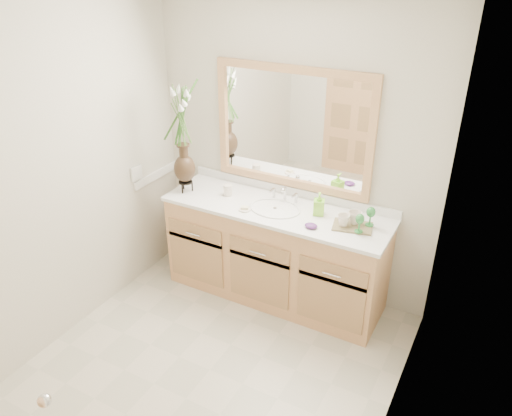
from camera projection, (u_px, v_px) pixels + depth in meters
The scene contains 21 objects.
floor at pixel (210, 370), 3.52m from camera, with size 2.60×2.60×0.00m, color #BDB9A2.
ceiling at pixel (189, 6), 2.42m from camera, with size 2.40×2.60×0.02m, color white.
wall_back at pixel (293, 152), 3.99m from camera, with size 2.40×0.02×2.40m, color beige.
wall_front at pixel (15, 362), 1.96m from camera, with size 2.40×0.02×2.40m, color beige.
wall_left at pixel (58, 182), 3.48m from camera, with size 0.02×2.60×2.40m, color beige.
wall_right at pixel (403, 278), 2.46m from camera, with size 0.02×2.60×2.40m, color beige.
vanity at pixel (275, 254), 4.13m from camera, with size 1.80×0.55×0.80m.
counter at pixel (276, 210), 3.94m from camera, with size 1.84×0.57×0.03m, color white.
sink at pixel (275, 215), 3.94m from camera, with size 0.38×0.34×0.23m.
mirror at pixel (292, 129), 3.87m from camera, with size 1.32×0.04×0.97m.
switch_plate at pixel (136, 173), 4.17m from camera, with size 0.02×0.12×0.12m, color white.
flower_vase at pixel (182, 124), 3.94m from camera, with size 0.21×0.21×0.86m.
tumbler at pixel (228, 190), 4.12m from camera, with size 0.07×0.07×0.09m, color beige.
soap_dish at pixel (245, 209), 3.89m from camera, with size 0.09×0.09×0.03m.
soap_bottle at pixel (319, 205), 3.80m from camera, with size 0.07×0.08×0.16m, color #8AE435.
purple_dish at pixel (311, 226), 3.64m from camera, with size 0.10×0.08×0.03m, color #512267.
tray at pixel (353, 226), 3.66m from camera, with size 0.28×0.19×0.01m, color brown.
mug_left at pixel (343, 220), 3.63m from camera, with size 0.09×0.09×0.09m, color beige.
mug_right at pixel (355, 217), 3.66m from camera, with size 0.10×0.10×0.10m, color beige.
goblet_front at pixel (360, 220), 3.53m from camera, with size 0.06×0.06×0.14m.
goblet_back at pixel (371, 213), 3.61m from camera, with size 0.07×0.07×0.15m.
Camera 1 is at (1.53, -2.13, 2.64)m, focal length 35.00 mm.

